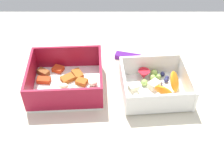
{
  "coord_description": "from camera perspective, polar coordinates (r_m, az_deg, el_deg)",
  "views": [
    {
      "loc": [
        -0.48,
        -50.84,
        51.22
      ],
      "look_at": [
        -0.46,
        0.55,
        4.0
      ],
      "focal_mm": 46.07,
      "sensor_mm": 36.0,
      "label": 1
    }
  ],
  "objects": [
    {
      "name": "table_surface",
      "position": [
        0.71,
        0.37,
        -2.07
      ],
      "size": [
        80.0,
        80.0,
        2.0
      ],
      "primitive_type": "cube",
      "color": "beige",
      "rests_on": "ground"
    },
    {
      "name": "pasta_container",
      "position": [
        0.71,
        -8.74,
        0.65
      ],
      "size": [
        18.5,
        17.31,
        6.78
      ],
      "rotation": [
        0.0,
        0.0,
        0.06
      ],
      "color": "white",
      "rests_on": "table_surface"
    },
    {
      "name": "fruit_bowl",
      "position": [
        0.7,
        9.01,
        -0.37
      ],
      "size": [
        16.88,
        15.72,
        6.07
      ],
      "rotation": [
        0.0,
        0.0,
        0.08
      ],
      "color": "white",
      "rests_on": "table_surface"
    },
    {
      "name": "candy_bar",
      "position": [
        0.81,
        3.47,
        5.45
      ],
      "size": [
        7.38,
        4.07,
        1.2
      ],
      "primitive_type": "cube",
      "rotation": [
        0.0,
        0.0,
        -0.25
      ],
      "color": "#51197A",
      "rests_on": "table_surface"
    }
  ]
}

